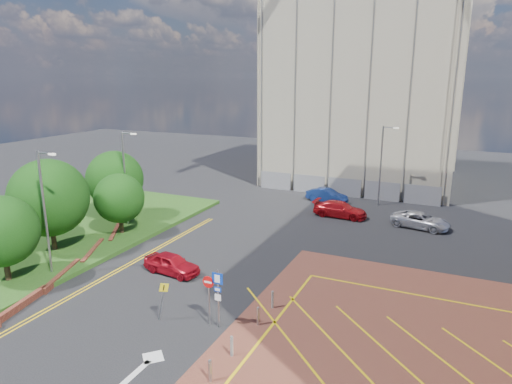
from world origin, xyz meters
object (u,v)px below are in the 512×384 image
Objects in this scene: tree_c at (119,198)px; car_blue_back at (327,195)px; lamp_left_near at (45,208)px; warning_sign at (163,297)px; car_silver_back at (420,220)px; tree_d at (115,179)px; tree_b at (49,198)px; lamp_back at (382,163)px; sign_cluster at (214,292)px; car_red_back at (340,209)px; tree_a at (2,231)px; lamp_left_far at (125,175)px; car_red_left at (172,264)px.

car_blue_back is at bearing 53.79° from tree_c.
lamp_left_near is at bearing 168.89° from car_blue_back.
warning_sign is 0.46× the size of car_silver_back.
car_blue_back is at bearing 42.18° from tree_d.
lamp_back is at bearing 49.59° from tree_b.
tree_b is 26.53m from car_blue_back.
sign_cluster is at bearing 169.26° from car_silver_back.
warning_sign reaches higher than car_red_back.
tree_a is 31.80m from car_silver_back.
sign_cluster is at bearing -163.67° from car_blue_back.
tree_c is 0.81× the size of tree_d.
tree_a is 33.34m from lamp_back.
lamp_left_near is 2.50× the size of sign_cluster.
warning_sign is at bearing -165.57° from sign_cluster.
tree_a reaches higher than car_blue_back.
warning_sign is (11.05, -9.72, -1.76)m from tree_c.
lamp_back is 1.65× the size of car_silver_back.
sign_cluster is at bearing -14.26° from tree_b.
lamp_left_far is (1.08, 7.00, 0.42)m from tree_b.
tree_d is 13.57m from car_red_left.
tree_d reaches higher than car_red_left.
car_silver_back is at bearing 63.41° from warning_sign.
lamp_back reaches higher than car_blue_back.
tree_b is at bearing 100.19° from car_red_left.
lamp_left_far is 2.02× the size of car_red_left.
tree_d reaches higher than car_blue_back.
car_red_left is 0.80× the size of car_red_back.
lamp_left_far reaches higher than tree_a.
car_red_left is at bearing -34.09° from tree_d.
lamp_left_far is (-0.42, 12.00, 1.16)m from tree_a.
tree_c is at bearing 157.12° from car_blue_back.
lamp_back is at bearing 36.09° from tree_d.
car_red_back is at bearing 33.56° from lamp_left_far.
tree_c is at bearing 87.14° from tree_a.
tree_c is 8.20m from lamp_left_near.
tree_b is 0.84× the size of lamp_left_near.
sign_cluster is (12.72, -1.02, -2.71)m from lamp_left_near.
tree_b is at bearing -82.87° from tree_d.
tree_d is 1.25× the size of car_silver_back.
tree_a reaches higher than sign_cluster.
tree_a is at bearing 148.04° from car_red_back.
tree_d is at bearing 144.42° from sign_cluster.
lamp_left_far is at bearing -139.14° from lamp_back.
tree_a is 13.24m from tree_d.
tree_a is at bearing -92.86° from tree_c.
warning_sign is at bearing 172.55° from car_red_back.
tree_d is 2.44m from lamp_left_far.
car_red_left is 21.84m from car_blue_back.
lamp_left_near reaches higher than lamp_back.
lamp_left_far is 25.46m from car_silver_back.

